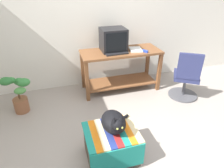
{
  "coord_description": "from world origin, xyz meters",
  "views": [
    {
      "loc": [
        -0.73,
        -1.62,
        1.96
      ],
      "look_at": [
        -0.0,
        0.85,
        0.55
      ],
      "focal_mm": 31.56,
      "sensor_mm": 36.0,
      "label": 1
    }
  ],
  "objects_px": {
    "stapler": "(145,51)",
    "cat": "(114,122)",
    "keyboard": "(117,53)",
    "ottoman_with_blanket": "(111,144)",
    "potted_plant": "(19,94)",
    "tv_monitor": "(113,40)",
    "book": "(136,50)",
    "office_chair": "(186,79)",
    "desk": "(121,64)"
  },
  "relations": [
    {
      "from": "stapler",
      "to": "cat",
      "type": "bearing_deg",
      "value": -163.64
    },
    {
      "from": "keyboard",
      "to": "ottoman_with_blanket",
      "type": "bearing_deg",
      "value": -112.86
    },
    {
      "from": "ottoman_with_blanket",
      "to": "cat",
      "type": "bearing_deg",
      "value": 24.92
    },
    {
      "from": "cat",
      "to": "potted_plant",
      "type": "relative_size",
      "value": 0.61
    },
    {
      "from": "keyboard",
      "to": "ottoman_with_blanket",
      "type": "relative_size",
      "value": 0.65
    },
    {
      "from": "tv_monitor",
      "to": "stapler",
      "type": "xyz_separation_m",
      "value": [
        0.51,
        -0.25,
        -0.18
      ]
    },
    {
      "from": "keyboard",
      "to": "book",
      "type": "xyz_separation_m",
      "value": [
        0.39,
        0.09,
        0.0
      ]
    },
    {
      "from": "keyboard",
      "to": "stapler",
      "type": "bearing_deg",
      "value": -9.61
    },
    {
      "from": "tv_monitor",
      "to": "office_chair",
      "type": "bearing_deg",
      "value": -31.59
    },
    {
      "from": "tv_monitor",
      "to": "book",
      "type": "height_order",
      "value": "tv_monitor"
    },
    {
      "from": "desk",
      "to": "stapler",
      "type": "xyz_separation_m",
      "value": [
        0.39,
        -0.19,
        0.27
      ]
    },
    {
      "from": "tv_monitor",
      "to": "book",
      "type": "relative_size",
      "value": 1.58
    },
    {
      "from": "book",
      "to": "cat",
      "type": "xyz_separation_m",
      "value": [
        -0.87,
        -1.52,
        -0.27
      ]
    },
    {
      "from": "desk",
      "to": "cat",
      "type": "distance_m",
      "value": 1.67
    },
    {
      "from": "tv_monitor",
      "to": "book",
      "type": "xyz_separation_m",
      "value": [
        0.39,
        -0.1,
        -0.18
      ]
    },
    {
      "from": "keyboard",
      "to": "office_chair",
      "type": "relative_size",
      "value": 0.45
    },
    {
      "from": "tv_monitor",
      "to": "stapler",
      "type": "relative_size",
      "value": 3.98
    },
    {
      "from": "desk",
      "to": "keyboard",
      "type": "height_order",
      "value": "keyboard"
    },
    {
      "from": "cat",
      "to": "office_chair",
      "type": "xyz_separation_m",
      "value": [
        1.61,
        0.92,
        -0.13
      ]
    },
    {
      "from": "book",
      "to": "ottoman_with_blanket",
      "type": "bearing_deg",
      "value": -110.47
    },
    {
      "from": "stapler",
      "to": "desk",
      "type": "bearing_deg",
      "value": 116.11
    },
    {
      "from": "keyboard",
      "to": "cat",
      "type": "xyz_separation_m",
      "value": [
        -0.48,
        -1.43,
        -0.27
      ]
    },
    {
      "from": "ottoman_with_blanket",
      "to": "office_chair",
      "type": "height_order",
      "value": "office_chair"
    },
    {
      "from": "desk",
      "to": "potted_plant",
      "type": "distance_m",
      "value": 1.81
    },
    {
      "from": "tv_monitor",
      "to": "ottoman_with_blanket",
      "type": "xyz_separation_m",
      "value": [
        -0.51,
        -1.64,
        -0.77
      ]
    },
    {
      "from": "book",
      "to": "stapler",
      "type": "distance_m",
      "value": 0.19
    },
    {
      "from": "cat",
      "to": "keyboard",
      "type": "bearing_deg",
      "value": 69.1
    },
    {
      "from": "desk",
      "to": "stapler",
      "type": "bearing_deg",
      "value": -25.9
    },
    {
      "from": "office_chair",
      "to": "stapler",
      "type": "xyz_separation_m",
      "value": [
        -0.62,
        0.45,
        0.41
      ]
    },
    {
      "from": "book",
      "to": "potted_plant",
      "type": "relative_size",
      "value": 0.42
    },
    {
      "from": "cat",
      "to": "stapler",
      "type": "relative_size",
      "value": 3.66
    },
    {
      "from": "stapler",
      "to": "keyboard",
      "type": "bearing_deg",
      "value": 135.73
    },
    {
      "from": "tv_monitor",
      "to": "ottoman_with_blanket",
      "type": "relative_size",
      "value": 0.72
    },
    {
      "from": "keyboard",
      "to": "stapler",
      "type": "xyz_separation_m",
      "value": [
        0.51,
        -0.06,
        0.01
      ]
    },
    {
      "from": "book",
      "to": "cat",
      "type": "bearing_deg",
      "value": -109.71
    },
    {
      "from": "potted_plant",
      "to": "office_chair",
      "type": "relative_size",
      "value": 0.74
    },
    {
      "from": "potted_plant",
      "to": "stapler",
      "type": "xyz_separation_m",
      "value": [
        2.17,
        0.07,
        0.47
      ]
    },
    {
      "from": "cat",
      "to": "potted_plant",
      "type": "xyz_separation_m",
      "value": [
        -1.18,
        1.3,
        -0.19
      ]
    },
    {
      "from": "ottoman_with_blanket",
      "to": "desk",
      "type": "bearing_deg",
      "value": 67.92
    },
    {
      "from": "book",
      "to": "stapler",
      "type": "height_order",
      "value": "stapler"
    },
    {
      "from": "desk",
      "to": "office_chair",
      "type": "xyz_separation_m",
      "value": [
        1.0,
        -0.64,
        -0.14
      ]
    },
    {
      "from": "office_chair",
      "to": "keyboard",
      "type": "bearing_deg",
      "value": 8.11
    },
    {
      "from": "tv_monitor",
      "to": "keyboard",
      "type": "distance_m",
      "value": 0.26
    },
    {
      "from": "ottoman_with_blanket",
      "to": "potted_plant",
      "type": "distance_m",
      "value": 1.75
    },
    {
      "from": "tv_monitor",
      "to": "cat",
      "type": "height_order",
      "value": "tv_monitor"
    },
    {
      "from": "tv_monitor",
      "to": "keyboard",
      "type": "height_order",
      "value": "tv_monitor"
    },
    {
      "from": "potted_plant",
      "to": "office_chair",
      "type": "height_order",
      "value": "office_chair"
    },
    {
      "from": "keyboard",
      "to": "potted_plant",
      "type": "relative_size",
      "value": 0.61
    },
    {
      "from": "ottoman_with_blanket",
      "to": "stapler",
      "type": "relative_size",
      "value": 5.56
    },
    {
      "from": "office_chair",
      "to": "tv_monitor",
      "type": "bearing_deg",
      "value": 0.69
    }
  ]
}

